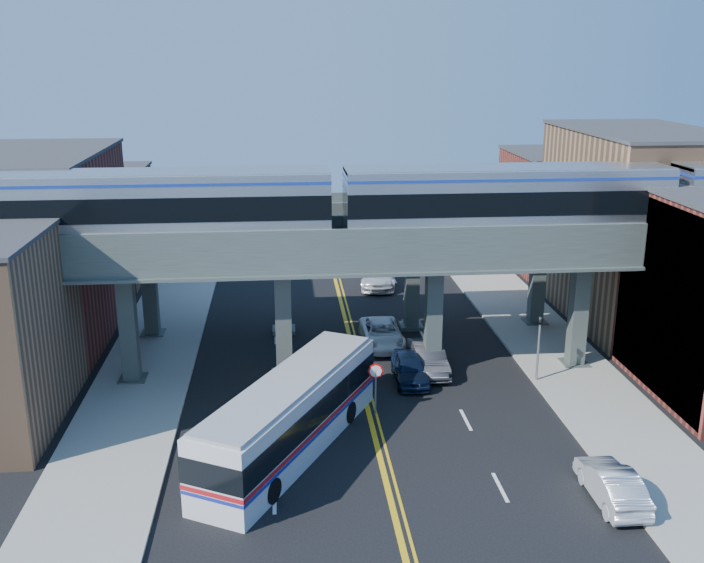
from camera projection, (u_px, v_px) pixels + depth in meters
The scene contains 19 objects.
ground at pixel (377, 444), 34.78m from camera, with size 120.00×120.00×0.00m, color black.
sidewalk_west at pixel (149, 366), 43.32m from camera, with size 5.00×70.00×0.16m, color gray.
sidewalk_east at pixel (553, 352), 45.31m from camera, with size 5.00×70.00×0.16m, color gray.
building_west_b at pixel (39, 247), 46.91m from camera, with size 8.00×14.00×11.00m, color brown.
building_west_c at pixel (91, 226), 59.76m from camera, with size 8.00×10.00×8.00m, color #825F43.
building_east_b at pixel (635, 227), 49.98m from camera, with size 8.00×14.00×12.00m, color #825F43.
building_east_c at pixel (562, 211), 62.83m from camera, with size 8.00×10.00×9.00m, color brown.
mural_panel at pixel (661, 306), 38.53m from camera, with size 0.10×9.50×9.50m, color teal.
elevated_viaduct_near at pixel (359, 258), 40.60m from camera, with size 52.00×3.60×7.40m.
elevated_viaduct_far at pixel (348, 229), 47.29m from camera, with size 52.00×3.60×7.40m.
transit_train at pixel (506, 199), 40.42m from camera, with size 51.77×3.25×3.79m.
stop_sign at pixel (376, 381), 37.18m from camera, with size 0.76×0.09×2.63m.
traffic_signal at pixel (539, 341), 40.67m from camera, with size 0.15×0.18×4.10m.
transit_bus at pixel (290, 416), 33.82m from camera, with size 8.36×12.25×3.21m.
car_lane_a at pixel (410, 368), 41.33m from camera, with size 1.72×4.27×1.46m, color black.
car_lane_b at pixel (429, 358), 42.56m from camera, with size 1.61×4.62×1.52m, color #2D2D2F.
car_lane_c at pixel (382, 333), 46.45m from camera, with size 2.32×5.04×1.40m, color white.
car_lane_d at pixel (377, 273), 58.35m from camera, with size 2.46×6.05×1.76m, color silver.
car_parked_curb at pixel (612, 484), 30.24m from camera, with size 1.52×4.35×1.43m, color #B7B8BD.
Camera 1 is at (-3.93, -31.10, 16.77)m, focal length 40.00 mm.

